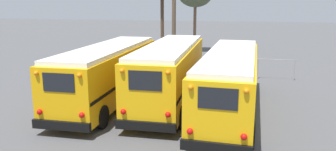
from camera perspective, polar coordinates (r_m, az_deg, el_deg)
ground_plane at (r=16.82m, az=-0.35°, el=-5.48°), size 160.00×160.00×0.00m
school_bus_0 at (r=17.65m, az=-10.17°, el=0.69°), size 2.67×10.32×2.99m
school_bus_1 at (r=17.32m, az=0.41°, el=0.84°), size 2.75×10.30×3.10m
school_bus_2 at (r=15.98m, az=10.76°, el=-0.69°), size 2.77×10.97×2.94m
utility_pole at (r=27.31m, az=1.03°, el=9.36°), size 1.80×0.33×7.12m
fence_line at (r=23.85m, az=3.90°, el=2.32°), size 14.39×0.06×1.42m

